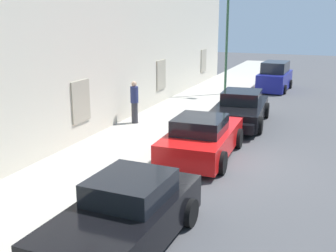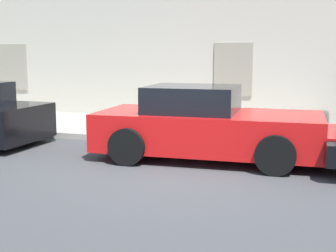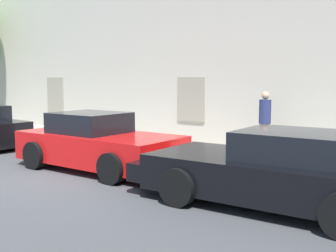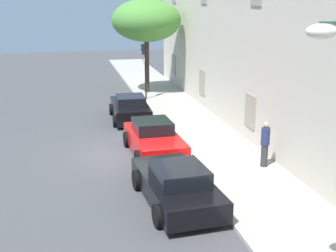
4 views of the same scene
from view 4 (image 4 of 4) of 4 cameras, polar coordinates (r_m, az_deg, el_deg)
The scene contains 9 objects.
ground_plane at distance 19.45m, azimuth -5.17°, elevation -3.54°, with size 80.00×80.00×0.00m, color #444447.
sidewalk at distance 20.26m, azimuth 5.72°, elevation -2.54°, with size 60.00×3.51×0.14m, color #A8A399.
building_facade at distance 20.60m, azimuth 15.61°, elevation 13.77°, with size 37.02×3.89×11.73m.
sportscar_red_lead at distance 24.90m, azimuth -4.90°, elevation 2.26°, with size 4.62×2.18×1.40m.
sportscar_yellow_flank at distance 18.99m, azimuth -1.66°, elevation -1.97°, with size 4.78×2.28×1.43m.
sportscar_white_middle at distance 14.82m, azimuth 0.87°, elevation -7.30°, with size 5.08×2.45×1.38m.
tree_near_kerb at distance 30.99m, azimuth -2.77°, elevation 13.26°, with size 4.68×4.68×6.34m.
traffic_light at distance 29.03m, azimuth -3.03°, elevation 8.34°, with size 0.44×0.36×3.67m.
pedestrian_admiring at distance 17.69m, azimuth 12.25°, elevation -2.21°, with size 0.42×0.42×1.79m.
Camera 4 is at (18.20, -2.32, 6.46)m, focal length 47.87 mm.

